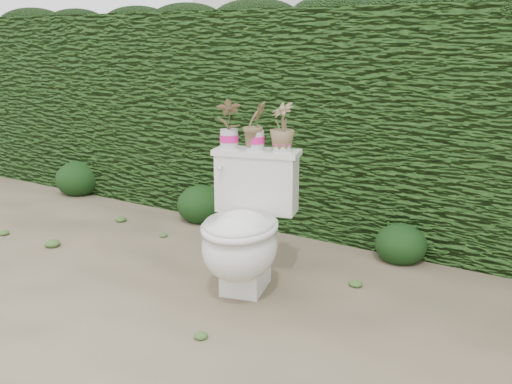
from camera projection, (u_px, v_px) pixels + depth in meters
The scene contains 9 objects.
ground at pixel (209, 291), 3.27m from camera, with size 60.00×60.00×0.00m, color gray.
hedge at pixel (331, 119), 4.37m from camera, with size 8.00×1.00×1.60m, color #305B1E.
toilet at pixel (244, 231), 3.18m from camera, with size 0.62×0.77×0.78m.
potted_plant_left at pixel (229, 125), 3.31m from camera, with size 0.15×0.10×0.28m, color #28822F.
potted_plant_center at pixel (255, 127), 3.27m from camera, with size 0.15×0.12×0.26m, color #28822F.
potted_plant_right at pixel (282, 128), 3.22m from camera, with size 0.15×0.15×0.26m, color #28822F.
liriope_clump_0 at pixel (79, 176), 5.30m from camera, with size 0.42×0.42×0.33m, color #1B3C15.
liriope_clump_1 at pixel (202, 201), 4.51m from camera, with size 0.39×0.39×0.31m, color #1B3C15.
liriope_clump_2 at pixel (401, 240), 3.69m from camera, with size 0.34×0.34×0.27m, color #1B3C15.
Camera 1 is at (1.83, -2.40, 1.39)m, focal length 40.00 mm.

